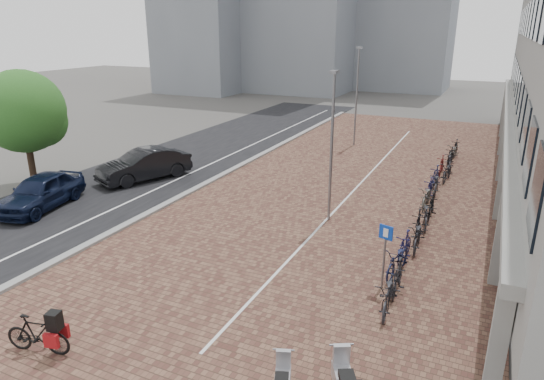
# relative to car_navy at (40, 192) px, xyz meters

# --- Properties ---
(ground) EXTENTS (140.00, 140.00, 0.00)m
(ground) POSITION_rel_car_navy_xyz_m (10.02, -2.72, -0.79)
(ground) COLOR #474442
(ground) RESTS_ON ground
(plaza_brick) EXTENTS (14.50, 42.00, 0.04)m
(plaza_brick) POSITION_rel_car_navy_xyz_m (12.02, 9.28, -0.78)
(plaza_brick) COLOR brown
(plaza_brick) RESTS_ON ground
(street_asphalt) EXTENTS (8.00, 50.00, 0.03)m
(street_asphalt) POSITION_rel_car_navy_xyz_m (1.02, 9.28, -0.79)
(street_asphalt) COLOR black
(street_asphalt) RESTS_ON ground
(curb) EXTENTS (0.35, 42.00, 0.14)m
(curb) POSITION_rel_car_navy_xyz_m (4.92, 9.28, -0.72)
(curb) COLOR gray
(curb) RESTS_ON ground
(lane_line) EXTENTS (0.12, 44.00, 0.00)m
(lane_line) POSITION_rel_car_navy_xyz_m (3.02, 9.28, -0.77)
(lane_line) COLOR white
(lane_line) RESTS_ON street_asphalt
(parking_line) EXTENTS (0.10, 30.00, 0.00)m
(parking_line) POSITION_rel_car_navy_xyz_m (12.22, 9.28, -0.76)
(parking_line) COLOR white
(parking_line) RESTS_ON plaza_brick
(car_navy) EXTENTS (2.75, 4.92, 1.58)m
(car_navy) POSITION_rel_car_navy_xyz_m (0.00, 0.00, 0.00)
(car_navy) COLOR black
(car_navy) RESTS_ON ground
(car_dark) EXTENTS (3.53, 5.28, 1.64)m
(car_dark) POSITION_rel_car_navy_xyz_m (1.43, 5.45, 0.03)
(car_dark) COLOR black
(car_dark) RESTS_ON ground
(hero_bike) EXTENTS (1.84, 0.89, 1.25)m
(hero_bike) POSITION_rel_car_navy_xyz_m (8.48, -7.34, -0.24)
(hero_bike) COLOR black
(hero_bike) RESTS_ON ground
(parking_sign) EXTENTS (0.44, 0.17, 2.16)m
(parking_sign) POSITION_rel_car_navy_xyz_m (15.63, -0.55, 0.63)
(parking_sign) COLOR slate
(parking_sign) RESTS_ON ground
(lamp_near) EXTENTS (0.12, 0.12, 6.19)m
(lamp_near) POSITION_rel_car_navy_xyz_m (12.30, 4.14, 2.30)
(lamp_near) COLOR slate
(lamp_near) RESTS_ON ground
(lamp_far) EXTENTS (0.12, 0.12, 6.56)m
(lamp_far) POSITION_rel_car_navy_xyz_m (9.50, 17.96, 2.49)
(lamp_far) COLOR gray
(lamp_far) RESTS_ON ground
(street_tree) EXTENTS (4.08, 4.08, 5.94)m
(street_tree) POSITION_rel_car_navy_xyz_m (-2.88, 2.19, 2.98)
(street_tree) COLOR #382619
(street_tree) RESTS_ON ground
(bike_row) EXTENTS (1.29, 21.45, 1.05)m
(bike_row) POSITION_rel_car_navy_xyz_m (16.05, 7.93, -0.27)
(bike_row) COLOR #222328
(bike_row) RESTS_ON ground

